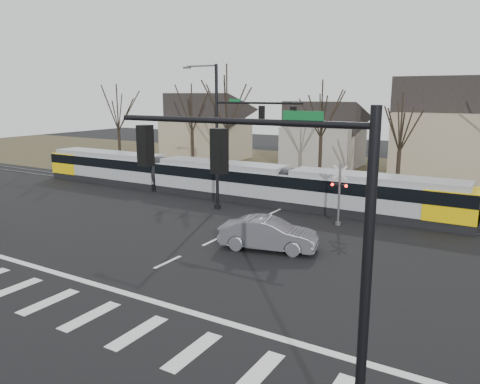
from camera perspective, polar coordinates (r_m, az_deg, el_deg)
The scene contains 15 objects.
ground at distance 22.38m, azimuth -12.11°, elevation -9.89°, with size 140.00×140.00×0.00m, color black.
grass_verge at distance 49.87m, azimuth 13.72°, elevation 2.10°, with size 140.00×28.00×0.01m, color #38331E.
crosswalk at distance 19.91m, azimuth -20.16°, elevation -13.20°, with size 27.00×2.60×0.01m.
stop_line at distance 21.21m, azimuth -15.48°, elevation -11.30°, with size 28.00×0.35×0.01m, color silver.
lane_dashes at distance 35.18m, azimuth 5.87°, elevation -1.64°, with size 0.18×30.00×0.01m.
rail_pair at distance 35.00m, azimuth 5.73°, elevation -1.67°, with size 90.00×1.52×0.06m.
tram at distance 37.74m, azimuth -2.39°, elevation 1.75°, with size 37.80×2.81×2.87m.
sedan at distance 25.13m, azimuth 3.47°, elevation -5.12°, with size 5.50×3.01×1.72m, color #56575E.
signal_pole_near_right at distance 10.45m, azimuth 5.34°, elevation -5.08°, with size 6.72×0.44×8.00m.
signal_pole_far at distance 32.35m, azimuth -0.48°, elevation 7.46°, with size 9.28×0.44×10.20m.
rail_crossing_signal at distance 30.04m, azimuth 11.99°, elevation -0.50°, with size 1.08×0.36×4.00m.
tree_row at distance 42.99m, azimuth 14.19°, elevation 7.27°, with size 59.20×7.20×10.00m.
house_a at distance 60.01m, azimuth -4.16°, elevation 8.30°, with size 9.72×8.64×8.60m.
house_b at distance 54.76m, azimuth 10.16°, elevation 7.28°, with size 8.64×7.56×7.65m.
house_c at distance 48.43m, azimuth 24.68°, elevation 7.31°, with size 10.80×8.64×10.10m.
Camera 1 is at (14.40, -15.03, 8.21)m, focal length 35.00 mm.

